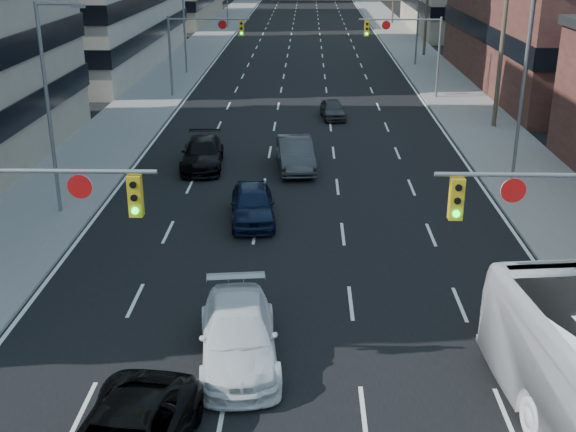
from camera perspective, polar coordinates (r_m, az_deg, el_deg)
The scene contains 16 objects.
road_surface at distance 139.79m, azimuth 1.48°, elevation 16.44°, with size 18.00×300.00×0.02m, color black.
sidewalk_left at distance 140.28m, azimuth -3.42°, elevation 16.46°, with size 5.00×300.00×0.15m, color slate.
sidewalk_right at distance 140.24m, azimuth 6.39°, elevation 16.37°, with size 5.00×300.00×0.15m, color slate.
signal_near_left at distance 20.23m, azimuth -21.07°, elevation -0.62°, with size 6.59×0.33×6.00m.
signal_far_left at distance 55.36m, azimuth -6.94°, elevation 13.66°, with size 6.09×0.33×6.00m.
signal_far_right at distance 55.28m, azimuth 9.48°, elevation 13.52°, with size 6.09×0.33×6.00m.
utility_pole_block at distance 47.20m, azimuth 16.62°, elevation 13.50°, with size 2.20×0.28×11.00m.
streetlight_left_near at distance 31.83m, azimuth -18.21°, elevation 8.68°, with size 2.03×0.22×9.00m.
streetlight_left_mid at distance 65.51m, azimuth -8.09°, elevation 15.40°, with size 2.03×0.22×9.00m.
streetlight_right_near at distance 36.32m, azimuth 17.87°, elevation 10.15°, with size 2.03×0.22×9.00m.
streetlight_right_far at distance 70.34m, azimuth 10.14°, elevation 15.66°, with size 2.03×0.22×9.00m.
white_van at distance 20.82m, azimuth -3.93°, elevation -9.40°, with size 2.18×5.36×1.56m, color silver.
sedan_blue at distance 30.71m, azimuth -2.83°, elevation 0.97°, with size 1.83×4.54×1.55m, color black.
sedan_grey_center at distance 37.73m, azimuth 0.59°, elevation 4.93°, with size 1.74×4.98×1.64m, color #333436.
sedan_black_far at distance 38.32m, azimuth -6.78°, elevation 4.92°, with size 2.09×5.15×1.49m, color black.
sedan_grey_right at distance 48.96m, azimuth 3.55°, elevation 8.43°, with size 1.47×3.66×1.25m, color #353537.
Camera 1 is at (0.29, -9.33, 11.32)m, focal length 45.00 mm.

